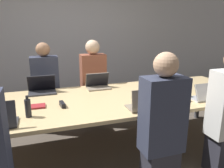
{
  "coord_description": "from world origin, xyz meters",
  "views": [
    {
      "loc": [
        -0.57,
        -2.53,
        1.61
      ],
      "look_at": [
        0.3,
        0.1,
        0.87
      ],
      "focal_mm": 35.0,
      "sensor_mm": 36.0,
      "label": 1
    }
  ],
  "objects_px": {
    "cup_near_midright": "(163,102)",
    "bottle_near_left": "(28,108)",
    "laptop_far_center": "(98,84)",
    "person_far_center": "(93,84)",
    "person_far_midleft": "(46,89)",
    "stapler": "(62,104)",
    "laptop_near_midright": "(144,104)",
    "cup_near_right": "(184,98)",
    "laptop_far_midleft": "(42,88)",
    "bottle_near_right": "(180,90)",
    "person_near_midright": "(162,128)",
    "laptop_near_right": "(205,95)"
  },
  "relations": [
    {
      "from": "person_far_center",
      "to": "stapler",
      "type": "xyz_separation_m",
      "value": [
        -0.61,
        -1.02,
        0.06
      ]
    },
    {
      "from": "cup_near_right",
      "to": "person_near_midright",
      "type": "bearing_deg",
      "value": -140.93
    },
    {
      "from": "person_far_midleft",
      "to": "bottle_near_left",
      "type": "distance_m",
      "value": 1.22
    },
    {
      "from": "laptop_near_midright",
      "to": "laptop_far_midleft",
      "type": "distance_m",
      "value": 1.45
    },
    {
      "from": "person_near_midright",
      "to": "cup_near_midright",
      "type": "relative_size",
      "value": 15.62
    },
    {
      "from": "laptop_near_midright",
      "to": "laptop_far_midleft",
      "type": "relative_size",
      "value": 0.94
    },
    {
      "from": "cup_near_midright",
      "to": "bottle_near_left",
      "type": "xyz_separation_m",
      "value": [
        -1.44,
        0.16,
        0.05
      ]
    },
    {
      "from": "bottle_near_right",
      "to": "laptop_far_midleft",
      "type": "xyz_separation_m",
      "value": [
        -1.66,
        0.78,
        -0.03
      ]
    },
    {
      "from": "bottle_near_right",
      "to": "person_far_center",
      "type": "relative_size",
      "value": 0.17
    },
    {
      "from": "bottle_near_left",
      "to": "laptop_near_midright",
      "type": "bearing_deg",
      "value": -9.04
    },
    {
      "from": "bottle_near_right",
      "to": "laptop_near_midright",
      "type": "distance_m",
      "value": 0.66
    },
    {
      "from": "person_near_midright",
      "to": "person_far_center",
      "type": "relative_size",
      "value": 1.0
    },
    {
      "from": "cup_near_right",
      "to": "laptop_far_center",
      "type": "height_order",
      "value": "laptop_far_center"
    },
    {
      "from": "laptop_near_right",
      "to": "bottle_near_right",
      "type": "height_order",
      "value": "bottle_near_right"
    },
    {
      "from": "bottle_near_right",
      "to": "person_near_midright",
      "type": "relative_size",
      "value": 0.17
    },
    {
      "from": "laptop_far_center",
      "to": "cup_near_right",
      "type": "bearing_deg",
      "value": -46.18
    },
    {
      "from": "laptop_far_midleft",
      "to": "bottle_near_left",
      "type": "relative_size",
      "value": 1.63
    },
    {
      "from": "bottle_near_left",
      "to": "laptop_far_center",
      "type": "bearing_deg",
      "value": 40.85
    },
    {
      "from": "cup_near_right",
      "to": "laptop_far_midleft",
      "type": "bearing_deg",
      "value": 151.14
    },
    {
      "from": "cup_near_right",
      "to": "laptop_far_center",
      "type": "xyz_separation_m",
      "value": [
        -0.85,
        0.89,
        0.02
      ]
    },
    {
      "from": "cup_near_right",
      "to": "bottle_near_left",
      "type": "distance_m",
      "value": 1.79
    },
    {
      "from": "bottle_near_right",
      "to": "laptop_far_midleft",
      "type": "height_order",
      "value": "laptop_far_midleft"
    },
    {
      "from": "cup_near_right",
      "to": "person_far_center",
      "type": "height_order",
      "value": "person_far_center"
    },
    {
      "from": "cup_near_midright",
      "to": "bottle_near_left",
      "type": "height_order",
      "value": "bottle_near_left"
    },
    {
      "from": "person_near_midright",
      "to": "laptop_far_midleft",
      "type": "relative_size",
      "value": 3.81
    },
    {
      "from": "laptop_near_midright",
      "to": "person_near_midright",
      "type": "height_order",
      "value": "person_near_midright"
    },
    {
      "from": "bottle_near_left",
      "to": "laptop_far_center",
      "type": "height_order",
      "value": "laptop_far_center"
    },
    {
      "from": "person_far_midleft",
      "to": "stapler",
      "type": "xyz_separation_m",
      "value": [
        0.15,
        -1.0,
        0.08
      ]
    },
    {
      "from": "person_near_midright",
      "to": "person_far_midleft",
      "type": "height_order",
      "value": "person_near_midright"
    },
    {
      "from": "laptop_far_center",
      "to": "person_near_midright",
      "type": "bearing_deg",
      "value": -79.44
    },
    {
      "from": "laptop_near_right",
      "to": "laptop_far_midleft",
      "type": "relative_size",
      "value": 0.93
    },
    {
      "from": "person_far_midleft",
      "to": "bottle_near_left",
      "type": "bearing_deg",
      "value": -99.79
    },
    {
      "from": "cup_near_right",
      "to": "laptop_far_center",
      "type": "bearing_deg",
      "value": 133.82
    },
    {
      "from": "laptop_far_center",
      "to": "person_far_center",
      "type": "relative_size",
      "value": 0.24
    },
    {
      "from": "cup_near_right",
      "to": "person_far_center",
      "type": "xyz_separation_m",
      "value": [
        -0.83,
        1.3,
        -0.08
      ]
    },
    {
      "from": "laptop_near_midright",
      "to": "laptop_far_center",
      "type": "bearing_deg",
      "value": -75.53
    },
    {
      "from": "person_far_midleft",
      "to": "laptop_near_right",
      "type": "bearing_deg",
      "value": -35.32
    },
    {
      "from": "stapler",
      "to": "bottle_near_right",
      "type": "bearing_deg",
      "value": -12.39
    },
    {
      "from": "laptop_near_midright",
      "to": "person_near_midright",
      "type": "distance_m",
      "value": 0.39
    },
    {
      "from": "bottle_near_left",
      "to": "stapler",
      "type": "xyz_separation_m",
      "value": [
        0.35,
        0.2,
        -0.07
      ]
    },
    {
      "from": "laptop_near_midright",
      "to": "laptop_far_center",
      "type": "height_order",
      "value": "laptop_near_midright"
    },
    {
      "from": "stapler",
      "to": "bottle_near_left",
      "type": "bearing_deg",
      "value": -157.4
    },
    {
      "from": "person_near_midright",
      "to": "cup_near_midright",
      "type": "xyz_separation_m",
      "value": [
        0.25,
        0.41,
        0.09
      ]
    },
    {
      "from": "cup_near_right",
      "to": "laptop_near_midright",
      "type": "relative_size",
      "value": 0.25
    },
    {
      "from": "cup_near_right",
      "to": "person_far_midleft",
      "type": "bearing_deg",
      "value": 141.19
    },
    {
      "from": "cup_near_right",
      "to": "person_far_midleft",
      "type": "height_order",
      "value": "person_far_midleft"
    },
    {
      "from": "person_far_center",
      "to": "laptop_far_midleft",
      "type": "bearing_deg",
      "value": -154.14
    },
    {
      "from": "cup_near_midright",
      "to": "cup_near_right",
      "type": "bearing_deg",
      "value": 12.18
    },
    {
      "from": "cup_near_right",
      "to": "laptop_far_center",
      "type": "relative_size",
      "value": 0.25
    },
    {
      "from": "bottle_near_left",
      "to": "person_far_center",
      "type": "bearing_deg",
      "value": 51.66
    }
  ]
}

